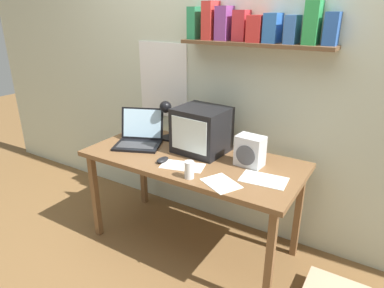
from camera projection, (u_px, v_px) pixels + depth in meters
ground_plane at (192, 243)px, 2.71m from camera, size 12.00×12.00×0.00m
back_wall at (225, 68)px, 2.59m from camera, size 5.60×0.24×2.60m
corner_desk at (192, 165)px, 2.46m from camera, size 1.55×0.71×0.75m
crt_monitor at (202, 130)px, 2.47m from camera, size 0.38×0.35×0.33m
laptop at (140, 136)px, 2.65m from camera, size 0.43×0.42×0.26m
desk_lamp at (167, 116)px, 2.67m from camera, size 0.14×0.17×0.33m
juice_glass at (189, 171)px, 2.12m from camera, size 0.06×0.06×0.11m
space_heater at (250, 151)px, 2.27m from camera, size 0.19×0.14×0.21m
computer_mouse at (163, 160)px, 2.35m from camera, size 0.07×0.11×0.03m
loose_paper_near_monitor at (264, 180)px, 2.11m from camera, size 0.30×0.20×0.00m
loose_paper_near_laptop at (221, 183)px, 2.06m from camera, size 0.27×0.25×0.00m
open_notebook at (183, 166)px, 2.29m from camera, size 0.32×0.22×0.00m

